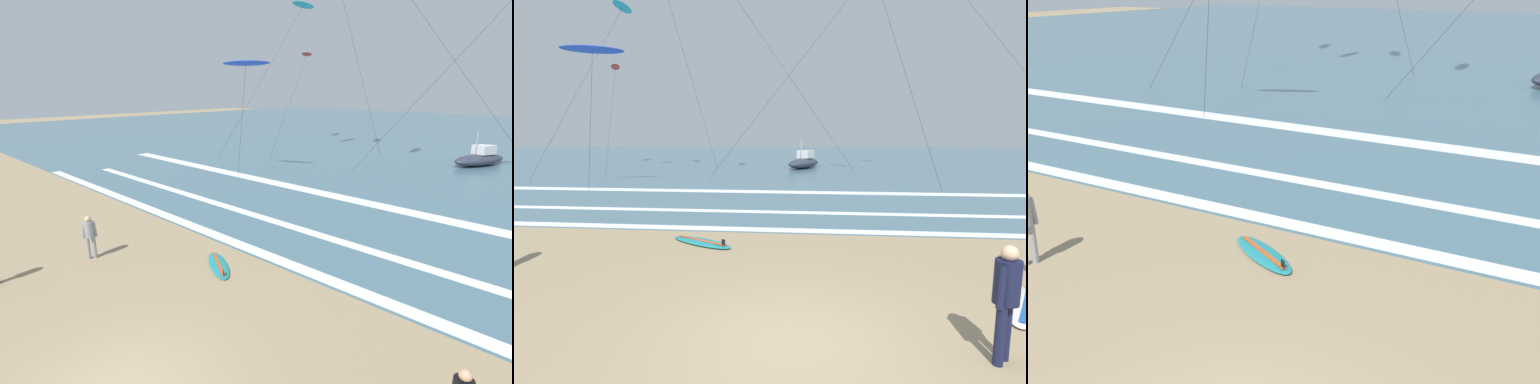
% 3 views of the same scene
% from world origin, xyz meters
% --- Properties ---
extents(wave_foam_shoreline, '(43.56, 0.56, 0.01)m').
position_xyz_m(wave_foam_shoreline, '(-0.87, 6.74, 0.01)').
color(wave_foam_shoreline, white).
rests_on(wave_foam_shoreline, ocean_surface).
extents(wave_foam_mid_break, '(40.78, 0.54, 0.01)m').
position_xyz_m(wave_foam_mid_break, '(-0.52, 9.66, 0.01)').
color(wave_foam_mid_break, white).
rests_on(wave_foam_mid_break, ocean_surface).
extents(wave_foam_outer_break, '(47.17, 1.03, 0.01)m').
position_xyz_m(wave_foam_outer_break, '(-1.30, 15.12, 0.01)').
color(wave_foam_outer_break, white).
rests_on(wave_foam_outer_break, ocean_surface).
extents(surfboard_near_water, '(2.12, 1.57, 0.25)m').
position_xyz_m(surfboard_near_water, '(-2.78, 4.99, 0.05)').
color(surfboard_near_water, teal).
rests_on(surfboard_near_water, ground).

